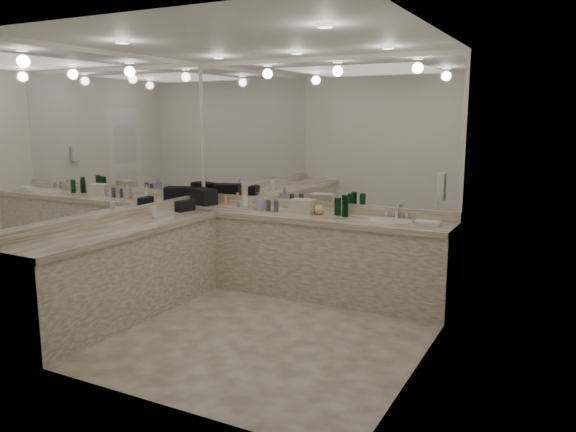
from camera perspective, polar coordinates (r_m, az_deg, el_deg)
The scene contains 37 objects.
floor at distance 5.38m, azimuth -3.80°, elevation -11.26°, with size 3.20×3.20×0.00m, color beige.
ceiling at distance 5.05m, azimuth -4.17°, elevation 17.37°, with size 3.20×3.20×0.00m, color white.
wall_back at distance 6.37m, azimuth 3.09°, elevation 4.17°, with size 3.20×0.02×2.60m, color silver.
wall_left at distance 6.04m, azimuth -17.06°, elevation 3.41°, with size 0.02×3.00×2.60m, color silver.
wall_right at distance 4.44m, azimuth 13.92°, elevation 1.26°, with size 0.02×3.00×2.60m, color silver.
vanity_back_base at distance 6.26m, azimuth 1.88°, elevation -4.12°, with size 3.20×0.60×0.84m, color beige.
vanity_back_top at distance 6.16m, azimuth 1.86°, elevation -0.08°, with size 3.20×0.64×0.06m, color beige.
vanity_left_base at distance 5.79m, azimuth -16.56°, elevation -5.74°, with size 0.60×2.40×0.84m, color beige.
vanity_left_top at distance 5.68m, azimuth -16.71°, elevation -1.38°, with size 0.64×2.42×0.06m, color beige.
backsplash_back at distance 6.40m, azimuth 2.99°, elevation 1.04°, with size 3.20×0.04×0.10m, color beige.
backsplash_left at distance 6.08m, azimuth -16.75°, elevation 0.12°, with size 0.04×3.00×0.10m, color beige.
mirror_back at distance 6.33m, azimuth 3.09°, elevation 8.44°, with size 3.12×0.01×1.55m, color white.
mirror_left at distance 6.00m, azimuth -17.21°, elevation 7.91°, with size 0.01×2.92×1.55m, color white.
sink at distance 5.82m, azimuth 10.36°, elevation -0.59°, with size 0.44×0.44×0.03m, color white.
faucet at distance 6.00m, azimuth 10.98°, elevation 0.45°, with size 0.24×0.16×0.14m, color silver.
wall_phone at distance 5.12m, azimuth 15.33°, elevation 2.91°, with size 0.06×0.10×0.24m, color white.
door at distance 4.02m, azimuth 11.89°, elevation -3.23°, with size 0.02×0.82×2.10m, color white.
black_toiletry_bag at distance 6.88m, azimuth -8.60°, elevation 1.93°, with size 0.32×0.20×0.19m, color black.
black_bag_spill at distance 6.44m, azimuth -10.43°, elevation 1.02°, with size 0.10×0.22×0.12m, color black.
cream_cosmetic_case at distance 6.20m, azimuth 1.60°, elevation 1.01°, with size 0.27×0.17×0.16m, color beige.
hand_towel at distance 5.70m, azimuth 14.00°, elevation -0.70°, with size 0.24×0.16×0.04m, color white.
lotion_left at distance 6.04m, azimuth -13.47°, elevation 0.36°, with size 0.06×0.06×0.13m, color white.
soap_bottle_a at distance 6.61m, azimuth -4.38°, elevation 1.68°, with size 0.07×0.07×0.18m, color white.
soap_bottle_b at distance 6.41m, azimuth -2.84°, elevation 1.52°, with size 0.09×0.09×0.20m, color #BAAECC.
soap_bottle_c at distance 6.13m, azimuth 3.20°, elevation 0.85°, with size 0.11×0.11×0.15m, color #D6BD75.
green_bottle_0 at distance 6.10m, azimuth 5.08°, elevation 0.97°, with size 0.07×0.07×0.19m, color #0C4D1E.
green_bottle_1 at distance 5.99m, azimuth 5.83°, elevation 0.79°, with size 0.07×0.07×0.19m, color #0C4D1E.
green_bottle_2 at distance 6.12m, azimuth 5.79°, elevation 1.13°, with size 0.06×0.06×0.22m, color #0C4D1E.
amenity_bottle_0 at distance 6.63m, azimuth -5.08°, elevation 1.15°, with size 0.04×0.04×0.06m, color #9966B2.
amenity_bottle_1 at distance 6.36m, azimuth -2.00°, elevation 1.09°, with size 0.05×0.05×0.12m, color #3F3F4C.
amenity_bottle_2 at distance 6.21m, azimuth 1.30°, elevation 0.83°, with size 0.04×0.04×0.11m, color #F2D84C.
amenity_bottle_3 at distance 6.28m, azimuth 0.25°, elevation 0.83°, with size 0.06×0.06×0.09m, color silver.
amenity_bottle_4 at distance 6.63m, azimuth -4.55°, elevation 1.19°, with size 0.06×0.06×0.07m, color #F2D84C.
amenity_bottle_5 at distance 6.40m, azimuth -3.82°, elevation 1.10°, with size 0.04×0.04×0.12m, color #E0B28C.
amenity_bottle_6 at distance 6.65m, azimuth -4.74°, elevation 1.26°, with size 0.06×0.06×0.08m, color silver.
amenity_bottle_7 at distance 6.28m, azimuth -1.22°, elevation 1.00°, with size 0.05×0.05×0.13m, color #3F3F4C.
amenity_bottle_8 at distance 6.85m, azimuth -6.40°, elevation 1.65°, with size 0.04×0.04×0.11m, color #E57F66.
Camera 1 is at (2.62, -4.27, 1.97)m, focal length 35.00 mm.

